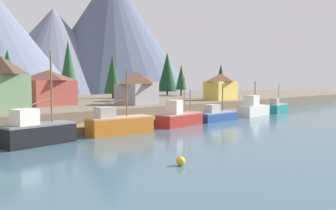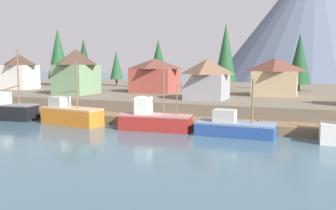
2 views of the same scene
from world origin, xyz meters
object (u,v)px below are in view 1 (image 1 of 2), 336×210
(house_tan, at_px, (139,86))
(fishing_boat_red, at_px, (179,118))
(conifer_back_left, at_px, (181,77))
(fishing_boat_orange, at_px, (119,124))
(conifer_mid_left, at_px, (221,79))
(fishing_boat_black, at_px, (37,132))
(house_yellow, at_px, (221,86))
(conifer_centre, at_px, (113,74))
(house_red, at_px, (49,87))
(house_grey, at_px, (136,88))
(fishing_boat_blue, at_px, (216,115))
(fishing_boat_teal, at_px, (277,108))
(fishing_boat_white, at_px, (253,109))
(conifer_mid_right, at_px, (68,67))
(conifer_far_right, at_px, (8,71))
(channel_buoy, at_px, (181,161))
(conifer_far_left, at_px, (167,72))

(house_tan, bearing_deg, fishing_boat_red, -117.60)
(fishing_boat_red, bearing_deg, conifer_back_left, 36.08)
(fishing_boat_orange, xyz_separation_m, conifer_mid_left, (46.41, 17.64, 6.11))
(fishing_boat_black, xyz_separation_m, house_yellow, (47.89, 11.18, 4.13))
(conifer_centre, bearing_deg, conifer_mid_left, -40.13)
(fishing_boat_orange, distance_m, conifer_back_left, 58.35)
(fishing_boat_black, distance_m, fishing_boat_orange, 10.33)
(house_red, height_order, house_grey, house_red)
(fishing_boat_red, xyz_separation_m, fishing_boat_blue, (9.20, 0.15, -0.28))
(fishing_boat_orange, xyz_separation_m, fishing_boat_blue, (20.50, 0.36, -0.33))
(fishing_boat_teal, distance_m, house_red, 45.62)
(fishing_boat_white, xyz_separation_m, conifer_mid_right, (-20.39, 32.25, 8.32))
(fishing_boat_orange, xyz_separation_m, conifer_mid_right, (12.26, 32.67, 8.44))
(conifer_back_left, bearing_deg, fishing_boat_white, -115.59)
(house_red, relative_size, conifer_centre, 0.72)
(house_red, xyz_separation_m, conifer_far_right, (-3.14, 9.04, 2.82))
(fishing_boat_black, distance_m, fishing_boat_teal, 52.50)
(conifer_far_right, bearing_deg, fishing_boat_blue, -54.51)
(house_grey, distance_m, conifer_back_left, 39.29)
(conifer_mid_right, bearing_deg, channel_buoy, -111.31)
(house_grey, height_order, conifer_mid_left, conifer_mid_left)
(fishing_boat_red, xyz_separation_m, conifer_back_left, (36.72, 32.28, 6.68))
(fishing_boat_blue, height_order, conifer_centre, conifer_centre)
(conifer_mid_left, height_order, conifer_far_left, conifer_far_left)
(house_yellow, xyz_separation_m, conifer_far_right, (-38.63, 19.24, 2.87))
(conifer_mid_left, relative_size, channel_buoy, 12.45)
(house_yellow, relative_size, conifer_far_left, 0.60)
(conifer_mid_left, relative_size, conifer_back_left, 0.97)
(conifer_far_left, bearing_deg, conifer_far_right, -168.98)
(conifer_far_left, bearing_deg, fishing_boat_white, -114.22)
(fishing_boat_blue, bearing_deg, conifer_mid_right, 105.26)
(conifer_mid_right, distance_m, conifer_far_left, 39.35)
(fishing_boat_blue, relative_size, fishing_boat_teal, 1.16)
(house_yellow, bearing_deg, fishing_boat_orange, -163.15)
(fishing_boat_black, xyz_separation_m, house_tan, (32.93, 21.63, 4.19))
(fishing_boat_blue, relative_size, conifer_centre, 0.76)
(fishing_boat_teal, bearing_deg, conifer_far_right, 137.45)
(conifer_mid_left, height_order, conifer_mid_right, conifer_mid_right)
(channel_buoy, bearing_deg, fishing_boat_teal, 18.61)
(conifer_mid_left, bearing_deg, conifer_back_left, 83.81)
(fishing_boat_teal, distance_m, house_yellow, 12.80)
(channel_buoy, bearing_deg, fishing_boat_orange, 67.23)
(fishing_boat_white, height_order, house_tan, house_tan)
(house_yellow, bearing_deg, conifer_far_left, 65.74)
(fishing_boat_blue, relative_size, channel_buoy, 11.76)
(conifer_far_right, bearing_deg, conifer_centre, 9.48)
(fishing_boat_red, relative_size, fishing_boat_teal, 1.18)
(conifer_mid_left, xyz_separation_m, conifer_far_right, (-47.47, 12.97, 1.00))
(fishing_boat_blue, xyz_separation_m, conifer_centre, (5.21, 34.72, 7.58))
(house_tan, height_order, conifer_far_left, conifer_far_left)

